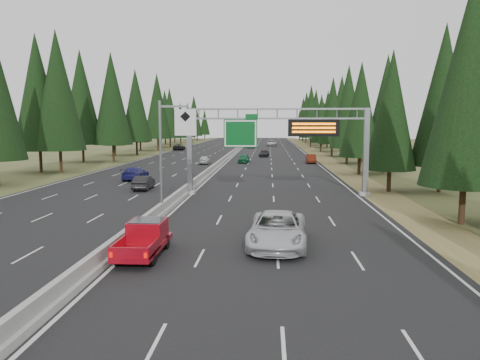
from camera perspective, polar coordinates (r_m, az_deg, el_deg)
name	(u,v)px	position (r m, az deg, el deg)	size (l,w,h in m)	color
road	(228,158)	(87.78, -1.44, 2.65)	(32.00, 260.00, 0.08)	black
shoulder_right	(324,159)	(88.06, 10.19, 2.55)	(3.60, 260.00, 0.06)	olive
shoulder_left	(135,158)	(91.05, -12.68, 2.63)	(3.60, 260.00, 0.06)	#424E24
median_barrier	(228,156)	(87.75, -1.44, 2.89)	(0.70, 260.00, 0.85)	gray
sign_gantry	(284,138)	(42.14, 5.41, 5.18)	(16.75, 0.98, 7.80)	slate
hov_sign_pole	(169,149)	(32.97, -8.68, 3.73)	(2.80, 0.50, 8.00)	slate
tree_row_right	(362,104)	(76.19, 14.70, 8.95)	(11.99, 241.53, 18.83)	black
tree_row_left	(68,101)	(73.94, -20.24, 9.05)	(12.30, 240.23, 18.94)	black
silver_minivan	(277,230)	(24.69, 4.58, -6.06)	(2.95, 6.39, 1.78)	silver
red_pickup	(146,236)	(23.67, -11.43, -6.70)	(1.79, 5.02, 1.64)	black
car_ahead_green	(244,158)	(77.34, 0.47, 2.65)	(1.71, 4.25, 1.45)	#155D35
car_ahead_dkred	(311,159)	(77.57, 8.65, 2.57)	(1.50, 4.31, 1.42)	#591B0C
car_ahead_dkgrey	(264,153)	(91.80, 2.96, 3.25)	(1.78, 4.37, 1.27)	black
car_ahead_white	(272,143)	(137.25, 3.93, 4.50)	(2.66, 5.77, 1.60)	#BDBDBD
car_ahead_far	(250,145)	(125.17, 1.28, 4.29)	(1.88, 4.68, 1.60)	black
car_onc_near	(144,183)	(46.78, -11.67, -0.31)	(1.44, 4.14, 1.37)	black
car_onc_blue	(135,173)	(55.16, -12.66, 0.80)	(2.07, 5.10, 1.48)	navy
car_onc_white	(205,160)	(75.35, -4.33, 2.48)	(1.59, 3.96, 1.35)	#B9B9B9
car_onc_far	(179,147)	(116.41, -7.44, 4.02)	(2.52, 5.46, 1.52)	black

